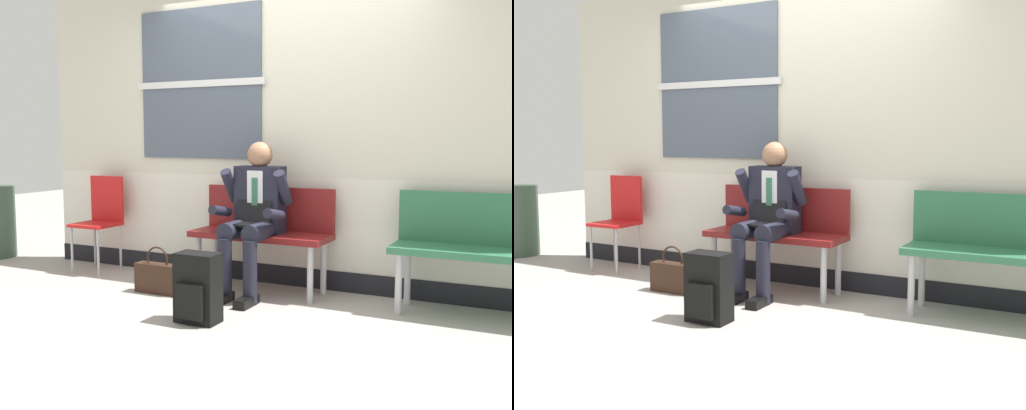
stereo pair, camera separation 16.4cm
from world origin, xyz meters
The scene contains 9 objects.
ground_plane centered at (0.00, 0.00, 0.00)m, with size 18.00×18.00×0.00m, color #9E9991.
station_wall centered at (-0.02, 0.71, 1.33)m, with size 5.15×0.17×2.66m.
bench_with_person centered at (-0.12, 0.42, 0.53)m, with size 1.17×0.42×0.86m.
bench_empty centered at (1.64, 0.43, 0.54)m, with size 1.30×0.42×0.88m.
person_seated centered at (-0.12, 0.23, 0.67)m, with size 0.57×0.70×1.25m.
backpack centered at (-0.13, -0.61, 0.24)m, with size 0.30×0.22×0.49m.
handbag centered at (-0.85, -0.08, 0.13)m, with size 0.39×0.12×0.39m.
folding_chair centered at (-1.86, 0.42, 0.55)m, with size 0.38×0.38×0.91m.
trash_bin centered at (-3.34, 0.41, 0.38)m, with size 0.43×0.43×0.77m, color #334738.
Camera 2 is at (2.17, -3.97, 1.27)m, focal length 41.91 mm.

